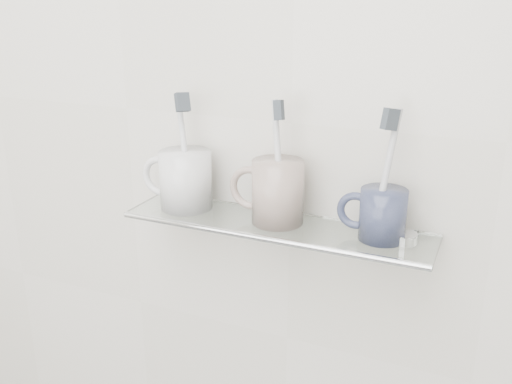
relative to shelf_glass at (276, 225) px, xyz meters
The scene contains 18 objects.
wall_back 0.17m from the shelf_glass, 90.00° to the left, with size 2.50×2.50×0.00m, color beige.
shelf_glass is the anchor object (origin of this frame).
shelf_rail 0.06m from the shelf_glass, 90.00° to the right, with size 0.01×0.01×0.50m, color silver.
bracket_left 0.22m from the shelf_glass, 167.38° to the left, with size 0.02×0.02×0.03m, color silver.
bracket_right 0.22m from the shelf_glass, 12.62° to the left, with size 0.02×0.02×0.03m, color silver.
mug_left 0.18m from the shelf_glass, behind, with size 0.09×0.09×0.10m, color silver.
mug_left_handle 0.22m from the shelf_glass, behind, with size 0.07×0.07×0.01m, color silver.
toothbrush_left 0.20m from the shelf_glass, behind, with size 0.01×0.01×0.19m, color silver.
bristles_left 0.25m from the shelf_glass, behind, with size 0.01×0.02×0.03m, color #323940.
mug_center 0.06m from the shelf_glass, 80.55° to the left, with size 0.08×0.08×0.10m, color silver.
mug_center_handle 0.07m from the shelf_glass, behind, with size 0.07×0.07×0.01m, color silver.
toothbrush_center 0.11m from the shelf_glass, 80.55° to the left, with size 0.01×0.01×0.19m, color silver.
bristles_center 0.19m from the shelf_glass, 80.55° to the left, with size 0.01×0.02×0.03m, color #323940.
mug_right 0.17m from the shelf_glass, ahead, with size 0.07×0.07×0.08m, color #22253F.
mug_right_handle 0.13m from the shelf_glass, ahead, with size 0.06×0.06×0.01m, color #22253F.
toothbrush_right 0.20m from the shelf_glass, ahead, with size 0.01×0.01×0.19m, color #B7B7B7.
bristles_right 0.25m from the shelf_glass, ahead, with size 0.01×0.02×0.03m, color #323940.
chrome_cap 0.20m from the shelf_glass, ahead, with size 0.04×0.04×0.02m, color silver.
Camera 1 is at (0.31, 0.25, 1.44)m, focal length 40.00 mm.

